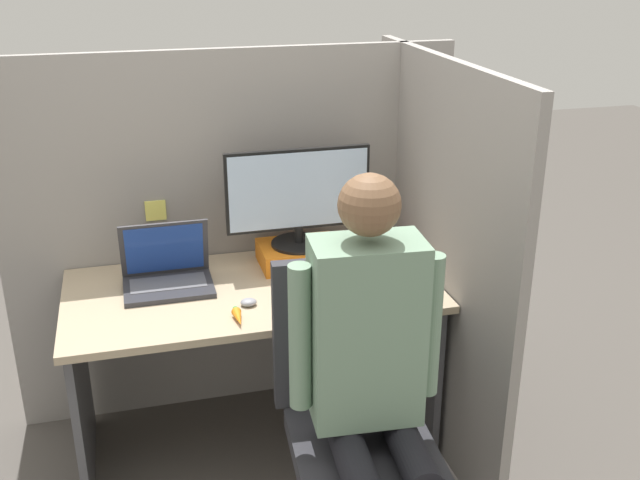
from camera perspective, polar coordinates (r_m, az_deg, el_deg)
cubicle_panel_back at (r=3.31m, az=-6.46°, el=0.37°), size 1.96×0.05×1.62m
cubicle_panel_right at (r=3.09m, az=8.84°, el=-1.38°), size 0.04×1.38×1.62m
desk at (r=3.07m, az=-5.12°, el=-6.65°), size 1.46×0.73×0.74m
paper_box at (r=3.17m, az=-1.60°, el=-1.07°), size 0.33×0.24×0.09m
monitor at (r=3.08m, az=-1.66°, el=3.39°), size 0.60×0.23×0.41m
laptop at (r=3.02m, az=-11.55°, el=-2.63°), size 0.35×0.25×0.26m
mouse at (r=2.84m, az=-5.46°, el=-4.74°), size 0.06×0.05×0.03m
stapler at (r=3.15m, az=5.77°, el=-1.72°), size 0.05×0.17×0.05m
carrot_toy at (r=2.72m, az=-6.24°, el=-5.89°), size 0.04×0.13×0.04m
office_chair at (r=2.58m, az=2.44°, el=-12.95°), size 0.53×0.58×1.04m
person at (r=2.31m, az=4.06°, el=-9.69°), size 0.48×0.48×1.41m
coffee_mug at (r=3.32m, az=5.37°, el=-0.03°), size 0.08×0.08×0.09m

